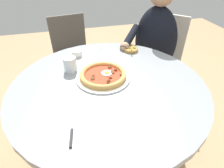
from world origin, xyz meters
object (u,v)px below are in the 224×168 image
Objects in this scene: olive_pan at (131,49)px; water_glass at (70,65)px; pizza_on_plate at (103,75)px; diner_person at (152,63)px; ramekin_capers at (77,53)px; steak_knife at (72,132)px; fork_utensil at (98,51)px; cafe_chair_diner at (158,55)px; dining_table at (108,103)px; cafe_chair_spare_far at (72,53)px.

water_glass is at bearing 110.08° from olive_pan.
diner_person is at bearing -49.95° from pizza_on_plate.
water_glass is 0.19m from ramekin_capers.
fork_utensil is at bearing -19.41° from steak_knife.
steak_knife is 1.26m from cafe_chair_diner.
fork_utensil is 0.68m from cafe_chair_diner.
dining_table is 0.39m from steak_knife.
steak_knife is 0.24× the size of cafe_chair_spare_far.
ramekin_capers is 0.38m from olive_pan.
dining_table is at bearing 176.61° from fork_utensil.
diner_person is at bearing 133.60° from cafe_chair_diner.
olive_pan is at bearing -104.09° from fork_utensil.
steak_knife is at bearing 137.16° from diner_person.
pizza_on_plate is 0.26× the size of diner_person.
ramekin_capers reaches higher than dining_table.
water_glass is 0.47m from olive_pan.
steak_knife is 1.40× the size of fork_utensil.
diner_person is (0.80, -0.74, -0.23)m from steak_knife.
ramekin_capers is at bearing -7.65° from steak_knife.
fork_utensil is (0.06, 0.23, -0.01)m from olive_pan.
ramekin_capers is (0.37, 0.13, 0.16)m from dining_table.
dining_table is 8.43× the size of olive_pan.
cafe_chair_spare_far is (0.41, 0.67, -0.01)m from diner_person.
steak_knife is 0.23× the size of cafe_chair_diner.
cafe_chair_spare_far is at bearing 58.74° from diner_person.
water_glass reaches higher than steak_knife.
ramekin_capers is 0.83m from cafe_chair_diner.
olive_pan is 0.52m from cafe_chair_diner.
cafe_chair_spare_far reaches higher than fork_utensil.
cafe_chair_diner reaches higher than water_glass.
olive_pan is 0.23m from fork_utensil.
ramekin_capers is at bearing 86.99° from olive_pan.
dining_table is at bearing -160.13° from ramekin_capers.
pizza_on_plate is at bearing -171.01° from cafe_chair_spare_far.
pizza_on_plate and ramekin_capers have the same top height.
pizza_on_plate is 0.33m from ramekin_capers.
cafe_chair_diner reaches higher than olive_pan.
cafe_chair_diner is at bearing -62.44° from water_glass.
olive_pan is 0.15× the size of cafe_chair_spare_far.
dining_table is 7.19× the size of fork_utensil.
ramekin_capers is 0.45× the size of fork_utensil.
olive_pan is at bearing -69.92° from water_glass.
olive_pan is (0.16, -0.44, -0.03)m from water_glass.
diner_person reaches higher than water_glass.
cafe_chair_spare_far is at bearing 68.77° from cafe_chair_diner.
dining_table is 0.93m from cafe_chair_spare_far.
ramekin_capers is 0.16m from fork_utensil.
water_glass is (0.13, 0.17, 0.02)m from pizza_on_plate.
water_glass is at bearing -3.98° from steak_knife.
diner_person is 0.15m from cafe_chair_diner.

